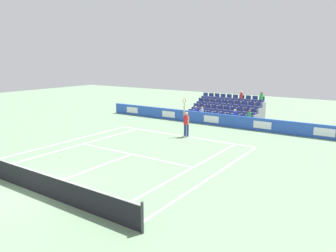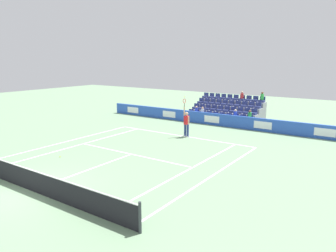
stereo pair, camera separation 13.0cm
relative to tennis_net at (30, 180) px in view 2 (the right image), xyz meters
name	(u,v)px [view 2 (the right image)]	position (x,y,z in m)	size (l,w,h in m)	color
ground_plane	(31,191)	(0.00, 0.00, -0.49)	(80.00, 80.00, 0.00)	gray
line_baseline	(182,136)	(0.00, -11.89, -0.49)	(10.97, 0.10, 0.01)	white
line_service	(131,154)	(0.00, -6.40, -0.49)	(8.23, 0.10, 0.01)	white
line_centre_service	(89,169)	(0.00, -3.20, -0.49)	(0.10, 6.40, 0.01)	white
line_singles_sideline_left	(78,145)	(4.12, -5.95, -0.49)	(0.10, 11.89, 0.01)	white
line_singles_sideline_right	(188,170)	(-4.12, -5.95, -0.49)	(0.10, 11.89, 0.01)	white
line_doubles_sideline_left	(64,142)	(5.49, -5.95, -0.49)	(0.10, 11.89, 0.01)	white
line_doubles_sideline_right	(213,175)	(-5.49, -5.95, -0.49)	(0.10, 11.89, 0.01)	white
line_centre_mark	(181,136)	(0.00, -11.79, -0.49)	(0.10, 0.20, 0.01)	white
sponsor_barrier	(212,119)	(0.00, -16.67, 0.00)	(21.54, 0.22, 0.99)	blue
tennis_net	(30,180)	(0.00, 0.00, 0.00)	(11.97, 0.10, 1.07)	#33383D
tennis_player	(186,123)	(-0.40, -11.86, 0.50)	(0.52, 0.39, 2.85)	navy
stadium_stand	(227,112)	(-0.01, -19.61, 0.18)	(6.20, 3.80, 2.60)	gray
loose_tennis_ball	(60,157)	(2.92, -3.67, -0.46)	(0.07, 0.07, 0.07)	#D1E533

